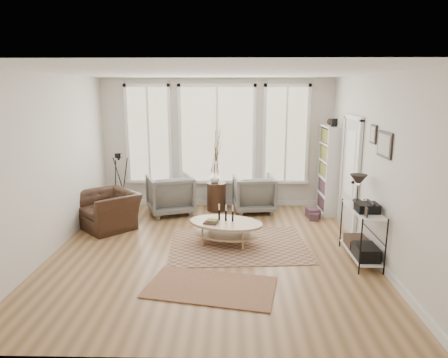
{
  "coord_description": "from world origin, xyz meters",
  "views": [
    {
      "loc": [
        0.34,
        -6.26,
        2.63
      ],
      "look_at": [
        0.2,
        0.6,
        1.1
      ],
      "focal_mm": 32.0,
      "sensor_mm": 36.0,
      "label": 1
    }
  ],
  "objects_px": {
    "side_table": "(216,173)",
    "accent_chair": "(108,210)",
    "armchair_right": "(254,194)",
    "low_shelf": "(362,229)",
    "armchair_left": "(170,194)",
    "coffee_table": "(225,227)",
    "bookcase": "(329,170)"
  },
  "relations": [
    {
      "from": "side_table",
      "to": "accent_chair",
      "type": "bearing_deg",
      "value": -150.3
    },
    {
      "from": "armchair_right",
      "to": "side_table",
      "type": "bearing_deg",
      "value": -9.83
    },
    {
      "from": "low_shelf",
      "to": "armchair_left",
      "type": "height_order",
      "value": "low_shelf"
    },
    {
      "from": "armchair_left",
      "to": "armchair_right",
      "type": "xyz_separation_m",
      "value": [
        1.82,
        0.19,
        -0.02
      ]
    },
    {
      "from": "side_table",
      "to": "accent_chair",
      "type": "relative_size",
      "value": 1.63
    },
    {
      "from": "coffee_table",
      "to": "armchair_right",
      "type": "height_order",
      "value": "armchair_right"
    },
    {
      "from": "armchair_right",
      "to": "accent_chair",
      "type": "distance_m",
      "value": 3.1
    },
    {
      "from": "low_shelf",
      "to": "accent_chair",
      "type": "height_order",
      "value": "low_shelf"
    },
    {
      "from": "bookcase",
      "to": "armchair_right",
      "type": "xyz_separation_m",
      "value": [
        -1.61,
        0.04,
        -0.55
      ]
    },
    {
      "from": "bookcase",
      "to": "low_shelf",
      "type": "relative_size",
      "value": 1.58
    },
    {
      "from": "accent_chair",
      "to": "armchair_left",
      "type": "bearing_deg",
      "value": 86.9
    },
    {
      "from": "bookcase",
      "to": "low_shelf",
      "type": "xyz_separation_m",
      "value": [
        -0.06,
        -2.52,
        -0.44
      ]
    },
    {
      "from": "armchair_left",
      "to": "accent_chair",
      "type": "distance_m",
      "value": 1.42
    },
    {
      "from": "accent_chair",
      "to": "side_table",
      "type": "bearing_deg",
      "value": 75.31
    },
    {
      "from": "bookcase",
      "to": "low_shelf",
      "type": "distance_m",
      "value": 2.56
    },
    {
      "from": "coffee_table",
      "to": "bookcase",
      "type": "bearing_deg",
      "value": 40.98
    },
    {
      "from": "coffee_table",
      "to": "armchair_left",
      "type": "relative_size",
      "value": 1.56
    },
    {
      "from": "low_shelf",
      "to": "accent_chair",
      "type": "relative_size",
      "value": 1.21
    },
    {
      "from": "bookcase",
      "to": "armchair_right",
      "type": "bearing_deg",
      "value": 178.68
    },
    {
      "from": "armchair_right",
      "to": "accent_chair",
      "type": "xyz_separation_m",
      "value": [
        -2.89,
        -1.12,
        -0.05
      ]
    },
    {
      "from": "coffee_table",
      "to": "armchair_right",
      "type": "xyz_separation_m",
      "value": [
        0.59,
        1.95,
        0.09
      ]
    },
    {
      "from": "armchair_left",
      "to": "coffee_table",
      "type": "bearing_deg",
      "value": 104.14
    },
    {
      "from": "bookcase",
      "to": "armchair_right",
      "type": "relative_size",
      "value": 2.32
    },
    {
      "from": "armchair_left",
      "to": "armchair_right",
      "type": "relative_size",
      "value": 1.06
    },
    {
      "from": "coffee_table",
      "to": "armchair_right",
      "type": "bearing_deg",
      "value": 73.12
    },
    {
      "from": "bookcase",
      "to": "side_table",
      "type": "height_order",
      "value": "bookcase"
    },
    {
      "from": "bookcase",
      "to": "side_table",
      "type": "bearing_deg",
      "value": 177.94
    },
    {
      "from": "armchair_right",
      "to": "low_shelf",
      "type": "bearing_deg",
      "value": 115.0
    },
    {
      "from": "low_shelf",
      "to": "coffee_table",
      "type": "distance_m",
      "value": 2.24
    },
    {
      "from": "coffee_table",
      "to": "armchair_left",
      "type": "height_order",
      "value": "armchair_left"
    },
    {
      "from": "coffee_table",
      "to": "armchair_right",
      "type": "relative_size",
      "value": 1.64
    },
    {
      "from": "low_shelf",
      "to": "armchair_right",
      "type": "relative_size",
      "value": 1.47
    }
  ]
}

